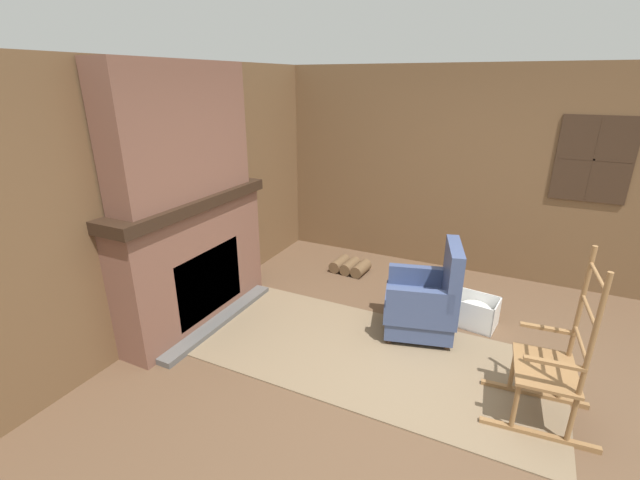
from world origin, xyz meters
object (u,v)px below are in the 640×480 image
Objects in this scene: decorative_plate_on_mantel at (182,182)px; firewood_stack at (350,266)px; laundry_basket at (475,311)px; oil_lamp_vase at (157,196)px; rocking_chair at (552,369)px; armchair at (425,303)px; storage_case at (220,178)px.

firewood_stack is at bearing 59.27° from decorative_plate_on_mantel.
laundry_basket is 3.36m from oil_lamp_vase.
decorative_plate_on_mantel is at bearing -5.01° from rocking_chair.
oil_lamp_vase is at bearing 10.91° from armchair.
rocking_chair is at bearing -0.24° from decorative_plate_on_mantel.
decorative_plate_on_mantel is (-3.38, 0.01, 1.05)m from rocking_chair.
armchair is 0.64m from laundry_basket.
laundry_basket is 1.93× the size of oil_lamp_vase.
rocking_chair is 2.69× the size of firewood_stack.
storage_case is at bearing 87.89° from decorative_plate_on_mantel.
armchair is 1.96× the size of firewood_stack.
armchair reaches higher than laundry_basket.
rocking_chair is at bearing -60.94° from laundry_basket.
decorative_plate_on_mantel is (-1.07, -1.80, 1.41)m from firewood_stack.
decorative_plate_on_mantel is (-0.02, -0.54, 0.06)m from storage_case.
firewood_stack is 2.52m from decorative_plate_on_mantel.
oil_lamp_vase is (-2.72, -1.50, 1.28)m from laundry_basket.
laundry_basket is (-0.64, 1.16, -0.29)m from rocking_chair.
decorative_plate_on_mantel reaches higher than oil_lamp_vase.
armchair is 4.00× the size of oil_lamp_vase.
firewood_stack is at bearing 158.65° from laundry_basket.
armchair is 2.65m from decorative_plate_on_mantel.
decorative_plate_on_mantel is at bearing -92.11° from storage_case.
storage_case is (-3.36, 0.56, 0.98)m from rocking_chair.
rocking_chair is 2.85× the size of laundry_basket.
laundry_basket is at bearing -21.35° from firewood_stack.
oil_lamp_vase reaches higher than laundry_basket.
armchair is 2.07× the size of laundry_basket.
decorative_plate_on_mantel reaches higher than storage_case.
rocking_chair is 1.35m from laundry_basket.
oil_lamp_vase is (-1.05, -2.15, 1.36)m from firewood_stack.
storage_case is at bearing -9.94° from armchair.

